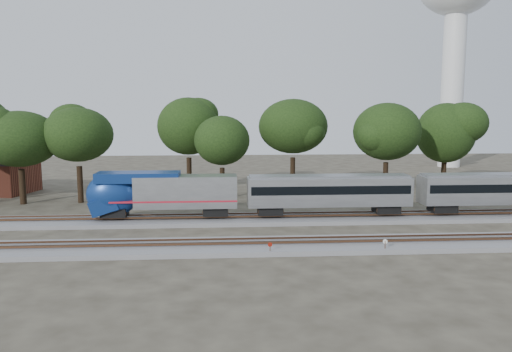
{
  "coord_description": "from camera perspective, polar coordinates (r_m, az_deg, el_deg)",
  "views": [
    {
      "loc": [
        -3.15,
        -43.41,
        11.28
      ],
      "look_at": [
        0.08,
        5.0,
        4.76
      ],
      "focal_mm": 35.0,
      "sensor_mm": 36.0,
      "label": 1
    }
  ],
  "objects": [
    {
      "name": "switch_stand_red",
      "position": [
        38.95,
        1.62,
        -8.15
      ],
      "size": [
        0.34,
        0.1,
        1.06
      ],
      "rotation": [
        0.0,
        0.0,
        0.21
      ],
      "color": "#512D19",
      "rests_on": "ground"
    },
    {
      "name": "track_near",
      "position": [
        41.06,
        0.74,
        -8.0
      ],
      "size": [
        160.0,
        5.0,
        0.73
      ],
      "color": "slate",
      "rests_on": "ground"
    },
    {
      "name": "water_tower",
      "position": [
        107.25,
        21.95,
        17.59
      ],
      "size": [
        15.01,
        15.01,
        41.54
      ],
      "color": "silver",
      "rests_on": "ground"
    },
    {
      "name": "tree_5",
      "position": [
        66.71,
        4.26,
        5.67
      ],
      "size": [
        9.16,
        9.16,
        12.91
      ],
      "color": "black",
      "rests_on": "ground"
    },
    {
      "name": "tree_7",
      "position": [
        74.24,
        20.85,
        4.61
      ],
      "size": [
        8.13,
        8.13,
        11.47
      ],
      "color": "black",
      "rests_on": "ground"
    },
    {
      "name": "ground",
      "position": [
        44.97,
        0.33,
        -6.88
      ],
      "size": [
        160.0,
        160.0,
        0.0
      ],
      "primitive_type": "plane",
      "color": "#383328",
      "rests_on": "ground"
    },
    {
      "name": "tree_1",
      "position": [
        65.17,
        -25.41,
        3.84
      ],
      "size": [
        7.93,
        7.93,
        11.18
      ],
      "color": "black",
      "rests_on": "ground"
    },
    {
      "name": "tree_6",
      "position": [
        65.4,
        14.74,
        4.92
      ],
      "size": [
        8.6,
        8.6,
        12.13
      ],
      "color": "black",
      "rests_on": "ground"
    },
    {
      "name": "tree_4",
      "position": [
        62.25,
        -3.92,
        4.05
      ],
      "size": [
        7.54,
        7.54,
        10.63
      ],
      "color": "black",
      "rests_on": "ground"
    },
    {
      "name": "track_far",
      "position": [
        50.74,
        -0.16,
        -4.96
      ],
      "size": [
        160.0,
        5.0,
        0.73
      ],
      "color": "slate",
      "rests_on": "ground"
    },
    {
      "name": "tree_2",
      "position": [
        63.45,
        -19.69,
        4.46
      ],
      "size": [
        8.39,
        8.39,
        11.83
      ],
      "color": "black",
      "rests_on": "ground"
    },
    {
      "name": "switch_stand_white",
      "position": [
        40.82,
        14.54,
        -7.58
      ],
      "size": [
        0.35,
        0.16,
        1.14
      ],
      "rotation": [
        0.0,
        0.0,
        -0.37
      ],
      "color": "#512D19",
      "rests_on": "ground"
    },
    {
      "name": "switch_lever",
      "position": [
        41.19,
        12.74,
        -8.22
      ],
      "size": [
        0.56,
        0.41,
        0.3
      ],
      "primitive_type": "cube",
      "rotation": [
        0.0,
        0.0,
        -0.23
      ],
      "color": "#512D19",
      "rests_on": "ground"
    },
    {
      "name": "tree_3",
      "position": [
        66.82,
        -7.73,
        5.64
      ],
      "size": [
        9.18,
        9.18,
        12.94
      ],
      "color": "black",
      "rests_on": "ground"
    }
  ]
}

